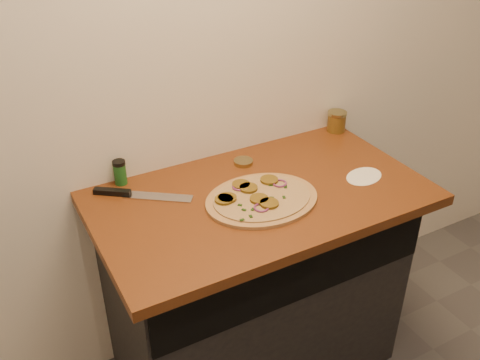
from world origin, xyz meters
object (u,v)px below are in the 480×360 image
pizza (261,198)px  chefs_knife (134,194)px  salsa_jar (337,121)px  spice_shaker (120,172)px

pizza → chefs_knife: pizza is taller
pizza → salsa_jar: (0.58, 0.32, 0.04)m
chefs_knife → salsa_jar: (0.96, 0.08, 0.04)m
spice_shaker → salsa_jar: bearing=-1.3°
pizza → salsa_jar: 0.66m
pizza → spice_shaker: bearing=138.6°
chefs_knife → spice_shaker: 0.11m
pizza → spice_shaker: (-0.39, 0.35, 0.04)m
pizza → spice_shaker: 0.52m
chefs_knife → spice_shaker: (-0.01, 0.10, 0.04)m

